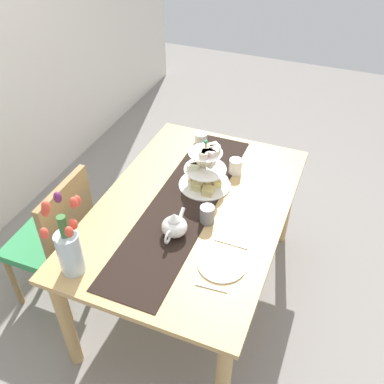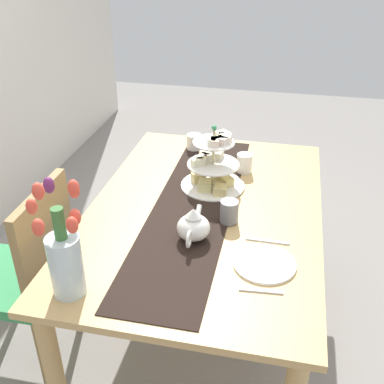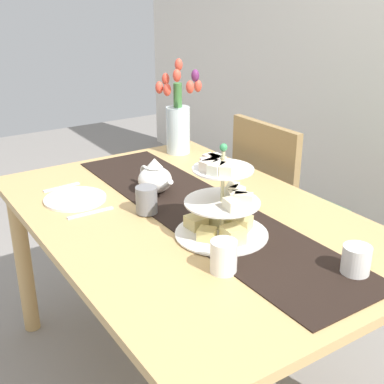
# 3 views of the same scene
# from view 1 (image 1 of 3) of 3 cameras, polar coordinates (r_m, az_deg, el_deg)

# --- Properties ---
(ground_plane) EXTENTS (8.00, 8.00, 0.00)m
(ground_plane) POSITION_cam_1_polar(r_m,az_deg,el_deg) (2.88, 0.04, -12.95)
(ground_plane) COLOR gray
(dining_table) EXTENTS (1.51, 0.99, 0.74)m
(dining_table) POSITION_cam_1_polar(r_m,az_deg,el_deg) (2.41, 0.04, -3.65)
(dining_table) COLOR tan
(dining_table) RESTS_ON ground_plane
(chair_left) EXTENTS (0.43, 0.43, 0.91)m
(chair_left) POSITION_cam_1_polar(r_m,az_deg,el_deg) (2.61, -17.55, -5.79)
(chair_left) COLOR olive
(chair_left) RESTS_ON ground_plane
(table_runner) EXTENTS (1.42, 0.34, 0.00)m
(table_runner) POSITION_cam_1_polar(r_m,az_deg,el_deg) (2.35, -1.11, -1.48)
(table_runner) COLOR black
(table_runner) RESTS_ON dining_table
(tiered_cake_stand) EXTENTS (0.30, 0.30, 0.30)m
(tiered_cake_stand) POSITION_cam_1_polar(r_m,az_deg,el_deg) (2.42, 1.74, 2.81)
(tiered_cake_stand) COLOR beige
(tiered_cake_stand) RESTS_ON table_runner
(teapot) EXTENTS (0.24, 0.13, 0.14)m
(teapot) POSITION_cam_1_polar(r_m,az_deg,el_deg) (2.14, -2.36, -4.54)
(teapot) COLOR white
(teapot) RESTS_ON table_runner
(tulip_vase) EXTENTS (0.26, 0.20, 0.43)m
(tulip_vase) POSITION_cam_1_polar(r_m,az_deg,el_deg) (1.98, -16.11, -6.84)
(tulip_vase) COLOR silver
(tulip_vase) RESTS_ON dining_table
(cream_jug) EXTENTS (0.08, 0.08, 0.08)m
(cream_jug) POSITION_cam_1_polar(r_m,az_deg,el_deg) (2.80, 1.21, 7.02)
(cream_jug) COLOR white
(cream_jug) RESTS_ON dining_table
(dinner_plate_left) EXTENTS (0.23, 0.23, 0.01)m
(dinner_plate_left) POSITION_cam_1_polar(r_m,az_deg,el_deg) (2.04, 3.99, -9.52)
(dinner_plate_left) COLOR white
(dinner_plate_left) RESTS_ON dining_table
(fork_left) EXTENTS (0.03, 0.15, 0.01)m
(fork_left) POSITION_cam_1_polar(r_m,az_deg,el_deg) (1.95, 2.59, -12.54)
(fork_left) COLOR silver
(fork_left) RESTS_ON dining_table
(knife_left) EXTENTS (0.02, 0.17, 0.01)m
(knife_left) POSITION_cam_1_polar(r_m,az_deg,el_deg) (2.14, 5.25, -6.82)
(knife_left) COLOR silver
(knife_left) RESTS_ON dining_table
(mug_grey) EXTENTS (0.08, 0.08, 0.09)m
(mug_grey) POSITION_cam_1_polar(r_m,az_deg,el_deg) (2.21, 2.02, -2.97)
(mug_grey) COLOR slate
(mug_grey) RESTS_ON table_runner
(mug_white_text) EXTENTS (0.08, 0.08, 0.09)m
(mug_white_text) POSITION_cam_1_polar(r_m,az_deg,el_deg) (2.56, 5.79, 3.40)
(mug_white_text) COLOR white
(mug_white_text) RESTS_ON dining_table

